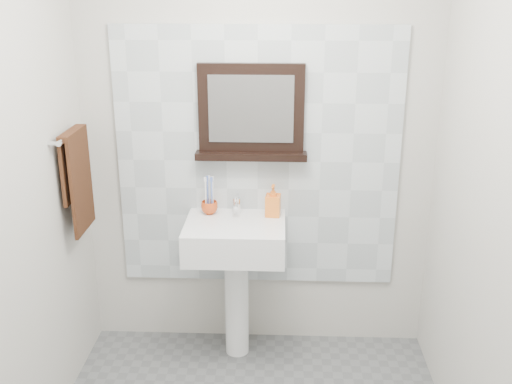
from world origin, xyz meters
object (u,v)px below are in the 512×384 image
pedestal_sink (236,252)px  soap_dispenser (273,200)px  framed_mirror (251,114)px  hand_towel (77,173)px  toothbrush_cup (209,207)px

pedestal_sink → soap_dispenser: bearing=27.0°
pedestal_sink → framed_mirror: (0.08, 0.19, 0.75)m
pedestal_sink → soap_dispenser: size_ratio=5.28×
soap_dispenser → hand_towel: 1.07m
toothbrush_cup → hand_towel: (-0.67, -0.21, 0.26)m
toothbrush_cup → framed_mirror: 0.58m
toothbrush_cup → framed_mirror: size_ratio=0.15×
hand_towel → pedestal_sink: bearing=6.0°
toothbrush_cup → soap_dispenser: bearing=-2.6°
framed_mirror → hand_towel: bearing=-163.3°
toothbrush_cup → framed_mirror: (0.24, 0.07, 0.53)m
soap_dispenser → hand_towel: hand_towel is taller
hand_towel → framed_mirror: bearing=16.7°
toothbrush_cup → hand_towel: bearing=-162.8°
toothbrush_cup → hand_towel: 0.75m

